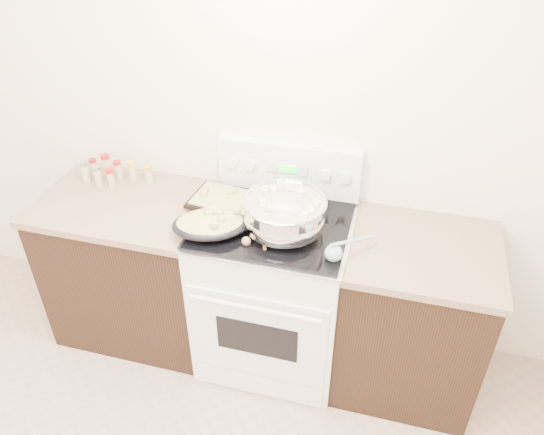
% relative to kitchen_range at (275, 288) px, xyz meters
% --- Properties ---
extents(counter_left, '(0.93, 0.67, 0.92)m').
position_rel_kitchen_range_xyz_m(counter_left, '(-0.83, 0.01, -0.03)').
color(counter_left, black).
rests_on(counter_left, ground).
extents(counter_right, '(0.73, 0.67, 0.92)m').
position_rel_kitchen_range_xyz_m(counter_right, '(0.73, 0.01, -0.03)').
color(counter_right, black).
rests_on(counter_right, ground).
extents(kitchen_range, '(0.78, 0.73, 1.22)m').
position_rel_kitchen_range_xyz_m(kitchen_range, '(0.00, 0.00, 0.00)').
color(kitchen_range, white).
rests_on(kitchen_range, ground).
extents(mixing_bowl, '(0.44, 0.44, 0.23)m').
position_rel_kitchen_range_xyz_m(mixing_bowl, '(0.07, -0.07, 0.54)').
color(mixing_bowl, silver).
rests_on(mixing_bowl, kitchen_range).
extents(roasting_pan, '(0.43, 0.36, 0.11)m').
position_rel_kitchen_range_xyz_m(roasting_pan, '(-0.28, -0.16, 0.50)').
color(roasting_pan, black).
rests_on(roasting_pan, kitchen_range).
extents(baking_sheet, '(0.40, 0.30, 0.06)m').
position_rel_kitchen_range_xyz_m(baking_sheet, '(-0.29, 0.09, 0.47)').
color(baking_sheet, black).
rests_on(baking_sheet, kitchen_range).
extents(wooden_spoon, '(0.13, 0.27, 0.04)m').
position_rel_kitchen_range_xyz_m(wooden_spoon, '(-0.07, -0.17, 0.46)').
color(wooden_spoon, olive).
rests_on(wooden_spoon, kitchen_range).
extents(blue_ladle, '(0.21, 0.22, 0.10)m').
position_rel_kitchen_range_xyz_m(blue_ladle, '(0.34, -0.21, 0.49)').
color(blue_ladle, '#78AEB4').
rests_on(blue_ladle, kitchen_range).
extents(spice_jars, '(0.39, 0.14, 0.13)m').
position_rel_kitchen_range_xyz_m(spice_jars, '(-1.00, 0.17, 0.49)').
color(spice_jars, '#BFB28C').
rests_on(spice_jars, counter_left).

